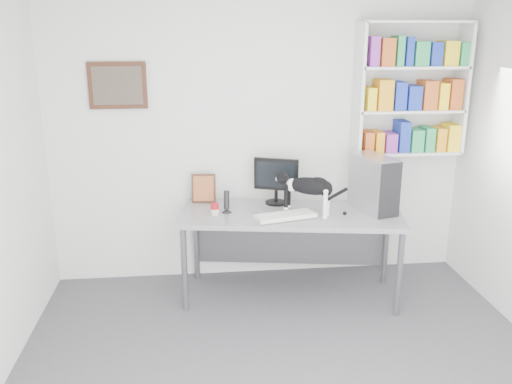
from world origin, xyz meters
TOP-DOWN VIEW (x-y plane):
  - room at (0.00, 0.00)m, footprint 4.01×4.01m
  - bookshelf at (1.40, 1.85)m, footprint 1.03×0.28m
  - wall_art at (-1.30, 1.97)m, footprint 0.52×0.04m
  - desk at (0.22, 1.44)m, footprint 2.05×1.06m
  - monitor at (0.12, 1.72)m, footprint 0.46×0.33m
  - keyboard at (0.14, 1.30)m, footprint 0.56×0.33m
  - pc_tower at (0.95, 1.43)m, footprint 0.35×0.54m
  - speaker at (-0.36, 1.50)m, footprint 0.11×0.11m
  - leaning_print at (-0.56, 1.84)m, footprint 0.23×0.11m
  - soup_can at (-0.47, 1.46)m, footprint 0.07×0.07m
  - cat at (0.35, 1.36)m, footprint 0.58×0.42m

SIDE VIEW (x-z plane):
  - desk at x=0.22m, z-range 0.00..0.81m
  - keyboard at x=0.14m, z-range 0.81..0.85m
  - soup_can at x=-0.47m, z-range 0.81..0.92m
  - speaker at x=-0.36m, z-range 0.81..1.03m
  - leaning_print at x=-0.56m, z-range 0.81..1.09m
  - cat at x=0.35m, z-range 0.81..1.17m
  - monitor at x=0.12m, z-range 0.81..1.26m
  - pc_tower at x=0.95m, z-range 0.81..1.31m
  - room at x=0.00m, z-range 0.00..2.70m
  - bookshelf at x=1.40m, z-range 1.23..2.47m
  - wall_art at x=-1.30m, z-range 1.69..2.11m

